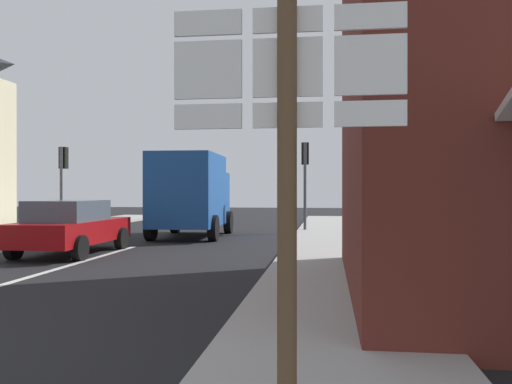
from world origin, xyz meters
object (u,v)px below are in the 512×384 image
Objects in this scene: route_sign_post at (287,154)px; traffic_light_far_right at (305,166)px; delivery_truck at (191,193)px; traffic_light_far_left at (63,169)px; sedan_far at (71,226)px.

traffic_light_far_right is at bearing 91.98° from route_sign_post.
traffic_light_far_left is at bearing 164.35° from delivery_truck.
traffic_light_far_left reaches higher than delivery_truck.
sedan_far is 0.83× the size of delivery_truck.
traffic_light_far_left is at bearing 121.52° from route_sign_post.
route_sign_post is 20.37m from traffic_light_far_left.
route_sign_post is (4.74, -15.70, 0.35)m from delivery_truck.
sedan_far is at bearing -61.31° from traffic_light_far_left.
delivery_truck is at bearing 71.28° from sedan_far.
delivery_truck reaches higher than sedan_far.
route_sign_post is 18.43m from traffic_light_far_right.
route_sign_post is at bearing -88.02° from traffic_light_far_right.
traffic_light_far_left is (-5.91, 1.65, 0.98)m from delivery_truck.
route_sign_post is at bearing -58.48° from traffic_light_far_left.
sedan_far is 1.18× the size of traffic_light_far_left.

